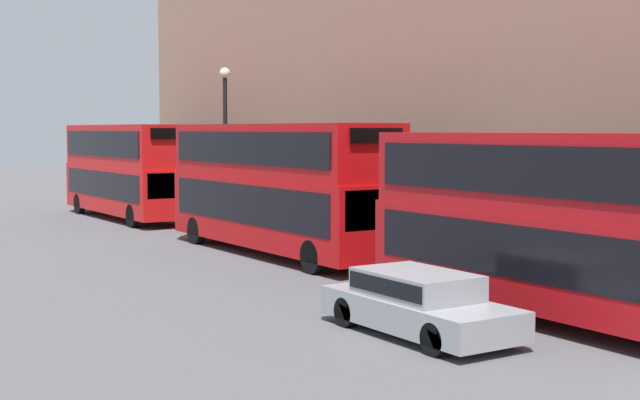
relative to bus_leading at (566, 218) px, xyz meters
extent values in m
cube|color=#A80F14|center=(0.00, 0.01, -0.91)|extent=(2.55, 10.44, 2.05)
cube|color=#A80F14|center=(0.00, 0.01, 0.98)|extent=(2.50, 10.23, 1.73)
cube|color=black|center=(0.00, 0.01, -0.67)|extent=(2.59, 9.60, 1.15)
cube|color=black|center=(0.00, 0.01, 1.07)|extent=(2.59, 9.60, 1.04)
cylinder|color=black|center=(-1.12, 3.62, -1.79)|extent=(0.30, 1.00, 1.00)
cylinder|color=black|center=(1.13, 3.62, -1.79)|extent=(0.30, 1.00, 1.00)
cube|color=#B20C0F|center=(0.00, 12.55, -0.79)|extent=(2.55, 11.29, 2.28)
cube|color=#B20C0F|center=(0.00, 12.55, 1.22)|extent=(2.50, 11.07, 1.75)
cube|color=black|center=(0.00, 12.55, -0.52)|extent=(2.59, 10.39, 1.28)
cube|color=black|center=(0.00, 12.55, 1.31)|extent=(2.59, 10.39, 1.05)
cube|color=black|center=(0.00, 6.94, -0.34)|extent=(2.17, 0.06, 1.14)
cube|color=black|center=(0.00, 6.94, 1.75)|extent=(1.78, 0.06, 0.42)
cylinder|color=black|center=(-1.12, 8.51, -1.79)|extent=(0.30, 1.00, 1.00)
cylinder|color=black|center=(1.13, 8.51, -1.79)|extent=(0.30, 1.00, 1.00)
cylinder|color=black|center=(-1.12, 16.60, -1.79)|extent=(0.30, 1.00, 1.00)
cylinder|color=black|center=(1.13, 16.60, -1.79)|extent=(0.30, 1.00, 1.00)
cube|color=red|center=(0.00, 26.79, -0.86)|extent=(2.55, 10.63, 2.14)
cube|color=red|center=(0.00, 26.79, 1.17)|extent=(2.50, 10.41, 1.92)
cube|color=black|center=(0.00, 26.79, -0.61)|extent=(2.59, 9.78, 1.20)
cube|color=black|center=(0.00, 26.79, 1.26)|extent=(2.59, 9.78, 1.15)
cube|color=black|center=(0.00, 21.51, -0.44)|extent=(2.17, 0.06, 1.07)
cube|color=black|center=(0.00, 21.51, 1.74)|extent=(1.78, 0.06, 0.46)
cylinder|color=black|center=(-1.12, 23.08, -1.79)|extent=(0.30, 1.00, 1.00)
cylinder|color=black|center=(1.13, 23.08, -1.79)|extent=(0.30, 1.00, 1.00)
cylinder|color=black|center=(-1.12, 30.50, -1.79)|extent=(0.30, 1.00, 1.00)
cylinder|color=black|center=(1.13, 30.50, -1.79)|extent=(0.30, 1.00, 1.00)
cube|color=gray|center=(-3.40, 0.75, -1.81)|extent=(1.86, 4.58, 0.60)
cube|color=gray|center=(-3.40, 0.87, -1.24)|extent=(1.63, 2.52, 0.52)
cube|color=black|center=(-3.40, 0.87, -1.22)|extent=(1.67, 2.39, 0.34)
cylinder|color=black|center=(-4.22, -0.71, -1.97)|extent=(0.22, 0.64, 0.64)
cylinder|color=black|center=(-2.58, -0.71, -1.97)|extent=(0.22, 0.64, 0.64)
cylinder|color=black|center=(-4.22, 2.22, -1.97)|extent=(0.22, 0.64, 0.64)
cylinder|color=black|center=(-2.58, 2.22, -1.97)|extent=(0.22, 0.64, 0.64)
cylinder|color=black|center=(1.97, 20.38, 0.88)|extent=(0.18, 0.18, 6.33)
sphere|color=beige|center=(1.97, 20.38, 4.27)|extent=(0.44, 0.44, 0.44)
cylinder|color=#26262D|center=(2.33, 4.05, -1.62)|extent=(0.36, 0.36, 1.34)
sphere|color=tan|center=(2.33, 4.05, -0.83)|extent=(0.22, 0.22, 0.22)
camera|label=1|loc=(-14.74, -13.27, 1.92)|focal=50.00mm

